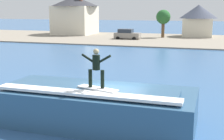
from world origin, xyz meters
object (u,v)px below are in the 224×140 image
(house_with_chimney, at_px, (75,14))
(tree_tall_bare, at_px, (163,18))
(wave_crest, at_px, (95,106))
(car_near_shore, at_px, (127,34))
(house_small_cottage, at_px, (198,19))
(surfer, at_px, (96,66))
(tree_short_bushy, at_px, (80,12))
(surfboard, at_px, (98,89))

(house_with_chimney, distance_m, tree_tall_bare, 18.37)
(wave_crest, height_order, car_near_shore, car_near_shore)
(wave_crest, bearing_deg, house_small_cottage, 87.35)
(house_with_chimney, height_order, house_small_cottage, house_with_chimney)
(surfer, relative_size, tree_short_bushy, 0.28)
(surfboard, xyz_separation_m, tree_tall_bare, (-4.01, 43.62, 1.84))
(surfboard, xyz_separation_m, tree_short_bushy, (-22.46, 49.03, 2.74))
(tree_tall_bare, bearing_deg, surfboard, -84.75)
(car_near_shore, height_order, tree_tall_bare, tree_tall_bare)
(car_near_shore, bearing_deg, surfboard, -76.47)
(tree_tall_bare, bearing_deg, tree_short_bushy, 163.65)
(car_near_shore, bearing_deg, house_with_chimney, 151.53)
(surfboard, height_order, tree_tall_bare, tree_tall_bare)
(surfer, xyz_separation_m, car_near_shore, (-9.32, 38.97, -1.86))
(surfboard, height_order, house_small_cottage, house_small_cottage)
(tree_tall_bare, xyz_separation_m, tree_short_bushy, (-18.45, 5.41, 0.90))
(wave_crest, height_order, tree_tall_bare, tree_tall_bare)
(car_near_shore, xyz_separation_m, tree_short_bushy, (-13.07, 10.04, 3.63))
(wave_crest, relative_size, car_near_shore, 2.05)
(tree_tall_bare, bearing_deg, house_small_cottage, 35.02)
(car_near_shore, bearing_deg, wave_crest, -76.80)
(house_with_chimney, bearing_deg, tree_short_bushy, 94.33)
(surfer, xyz_separation_m, house_small_cottage, (1.86, 47.66, 0.54))
(surfboard, bearing_deg, tree_short_bushy, 114.61)
(house_with_chimney, bearing_deg, tree_tall_bare, -7.33)
(house_with_chimney, xyz_separation_m, house_small_cottage, (24.02, 1.73, -0.91))
(wave_crest, relative_size, house_with_chimney, 0.94)
(surfboard, xyz_separation_m, house_with_chimney, (-22.22, 45.96, 2.41))
(surfboard, height_order, house_with_chimney, house_with_chimney)
(house_small_cottage, xyz_separation_m, tree_tall_bare, (-5.81, -4.07, 0.34))
(house_small_cottage, bearing_deg, surfboard, -92.16)
(house_small_cottage, height_order, tree_tall_bare, house_small_cottage)
(car_near_shore, xyz_separation_m, tree_tall_bare, (5.37, 4.62, 2.74))
(wave_crest, bearing_deg, surfer, -61.34)
(surfer, distance_m, house_with_chimney, 51.02)
(surfer, bearing_deg, wave_crest, 118.66)
(car_near_shore, distance_m, tree_short_bushy, 16.88)
(surfboard, xyz_separation_m, surfer, (-0.06, 0.02, 0.97))
(car_near_shore, bearing_deg, surfer, -76.55)
(surfboard, distance_m, car_near_shore, 40.12)
(house_small_cottage, distance_m, tree_tall_bare, 7.10)
(surfer, height_order, tree_short_bushy, tree_short_bushy)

